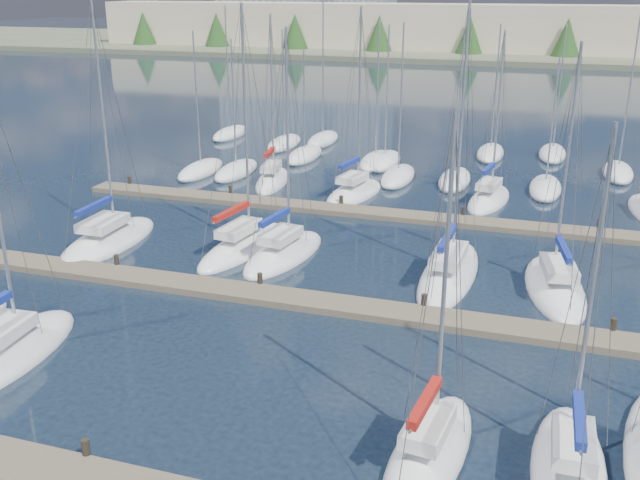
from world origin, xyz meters
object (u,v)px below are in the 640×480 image
(sailboat_h, at_px, (109,240))
(sailboat_e, at_px, (569,469))
(sailboat_c, at_px, (9,353))
(sailboat_n, at_px, (272,180))
(sailboat_j, at_px, (284,254))
(sailboat_l, at_px, (555,287))
(sailboat_k, at_px, (449,274))
(sailboat_o, at_px, (354,193))
(sailboat_d, at_px, (429,452))
(sailboat_p, at_px, (489,199))
(sailboat_i, at_px, (243,246))

(sailboat_h, distance_m, sailboat_e, 28.32)
(sailboat_c, relative_size, sailboat_n, 1.03)
(sailboat_j, height_order, sailboat_l, sailboat_j)
(sailboat_c, distance_m, sailboat_k, 20.63)
(sailboat_h, xyz_separation_m, sailboat_j, (10.30, 1.08, 0.01))
(sailboat_c, distance_m, sailboat_l, 24.64)
(sailboat_e, distance_m, sailboat_l, 14.25)
(sailboat_o, distance_m, sailboat_e, 30.56)
(sailboat_n, xyz_separation_m, sailboat_e, (20.84, -28.37, -0.01))
(sailboat_h, bearing_deg, sailboat_c, -74.04)
(sailboat_d, bearing_deg, sailboat_n, 126.62)
(sailboat_p, relative_size, sailboat_k, 0.83)
(sailboat_o, bearing_deg, sailboat_i, -93.61)
(sailboat_n, bearing_deg, sailboat_l, -44.84)
(sailboat_h, height_order, sailboat_d, sailboat_h)
(sailboat_c, height_order, sailboat_l, sailboat_c)
(sailboat_o, height_order, sailboat_l, sailboat_o)
(sailboat_j, bearing_deg, sailboat_k, 7.34)
(sailboat_h, height_order, sailboat_l, sailboat_h)
(sailboat_j, relative_size, sailboat_k, 0.89)
(sailboat_c, height_order, sailboat_h, sailboat_h)
(sailboat_p, distance_m, sailboat_d, 28.84)
(sailboat_h, height_order, sailboat_o, sailboat_h)
(sailboat_h, height_order, sailboat_i, sailboat_h)
(sailboat_i, bearing_deg, sailboat_n, 112.54)
(sailboat_p, distance_m, sailboat_k, 13.99)
(sailboat_n, height_order, sailboat_l, sailboat_n)
(sailboat_p, xyz_separation_m, sailboat_j, (-9.63, -13.90, -0.01))
(sailboat_e, bearing_deg, sailboat_l, 91.31)
(sailboat_k, height_order, sailboat_d, sailboat_k)
(sailboat_n, height_order, sailboat_i, sailboat_i)
(sailboat_p, height_order, sailboat_j, sailboat_j)
(sailboat_h, distance_m, sailboat_i, 7.87)
(sailboat_p, relative_size, sailboat_e, 1.05)
(sailboat_c, distance_m, sailboat_e, 21.19)
(sailboat_n, bearing_deg, sailboat_k, -52.72)
(sailboat_c, distance_m, sailboat_d, 17.05)
(sailboat_k, relative_size, sailboat_n, 1.12)
(sailboat_c, relative_size, sailboat_i, 0.95)
(sailboat_n, xyz_separation_m, sailboat_d, (16.67, -28.85, -0.01))
(sailboat_l, relative_size, sailboat_i, 0.89)
(sailboat_h, xyz_separation_m, sailboat_d, (20.80, -13.85, 0.01))
(sailboat_c, height_order, sailboat_p, sailboat_c)
(sailboat_h, bearing_deg, sailboat_j, 5.24)
(sailboat_d, bearing_deg, sailboat_k, 102.50)
(sailboat_j, height_order, sailboat_e, sailboat_j)
(sailboat_j, relative_size, sailboat_d, 1.10)
(sailboat_k, height_order, sailboat_l, sailboat_k)
(sailboat_j, height_order, sailboat_o, sailboat_o)
(sailboat_c, relative_size, sailboat_o, 0.99)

